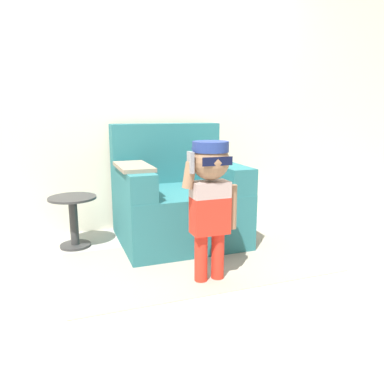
# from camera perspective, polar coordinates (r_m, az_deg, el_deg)

# --- Properties ---
(ground_plane) EXTENTS (10.00, 10.00, 0.00)m
(ground_plane) POSITION_cam_1_polar(r_m,az_deg,el_deg) (3.18, -2.30, -7.90)
(ground_plane) COLOR #ADA89E
(wall_back) EXTENTS (10.00, 0.05, 2.60)m
(wall_back) POSITION_cam_1_polar(r_m,az_deg,el_deg) (3.59, -5.66, 15.46)
(wall_back) COLOR beige
(wall_back) RESTS_ON ground_plane
(armchair) EXTENTS (1.01, 0.93, 0.98)m
(armchair) POSITION_cam_1_polar(r_m,az_deg,el_deg) (3.22, -2.39, -1.16)
(armchair) COLOR #286B70
(armchair) RESTS_ON ground_plane
(person_child) EXTENTS (0.37, 0.28, 0.91)m
(person_child) POSITION_cam_1_polar(r_m,az_deg,el_deg) (2.36, 2.82, 0.36)
(person_child) COLOR red
(person_child) RESTS_ON ground_plane
(side_table) EXTENTS (0.38, 0.38, 0.42)m
(side_table) POSITION_cam_1_polar(r_m,az_deg,el_deg) (3.19, -17.61, -3.57)
(side_table) COLOR #333333
(side_table) RESTS_ON ground_plane
(rug) EXTENTS (1.87, 1.00, 0.01)m
(rug) POSITION_cam_1_polar(r_m,az_deg,el_deg) (2.80, 0.83, -10.63)
(rug) COLOR #9E9384
(rug) RESTS_ON ground_plane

